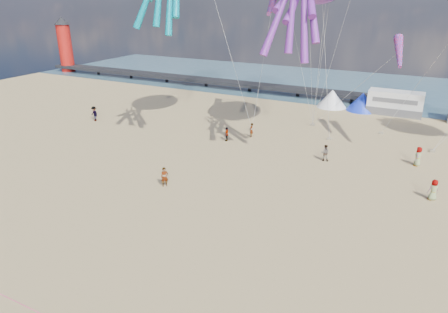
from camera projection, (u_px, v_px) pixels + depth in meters
ground at (193, 287)px, 21.00m from camera, size 120.00×120.00×0.00m
water at (364, 87)px, 66.42m from camera, size 120.00×120.00×0.00m
pier at (186, 78)px, 68.76m from camera, size 60.00×3.00×0.50m
lighthouse at (66, 48)px, 79.24m from camera, size 2.60×2.60×9.00m
motorhome_0 at (395, 103)px, 50.95m from camera, size 6.60×2.50×3.00m
tent_white at (332, 98)px, 54.43m from camera, size 4.00×4.00×2.40m
tent_blue at (362, 102)px, 52.75m from camera, size 4.00×4.00×2.40m
standing_person at (165, 177)px, 31.79m from camera, size 0.69×0.67×1.60m
beachgoer_0 at (434, 190)px, 29.63m from camera, size 0.72×0.65×1.64m
beachgoer_1 at (325, 153)px, 36.74m from camera, size 0.85×0.65×1.56m
beachgoer_2 at (94, 114)px, 48.45m from camera, size 1.03×0.89×1.81m
beachgoer_3 at (227, 134)px, 41.79m from camera, size 0.82×1.10×1.51m
beachgoer_5 at (251, 130)px, 42.96m from camera, size 0.71×1.49×1.54m
beachgoer_6 at (418, 156)px, 35.61m from camera, size 0.54×0.71×1.77m
sandbag_a at (252, 129)px, 45.46m from camera, size 0.50×0.35×0.22m
sandbag_b at (329, 139)px, 42.31m from camera, size 0.50×0.35×0.22m
sandbag_c at (433, 151)px, 39.00m from camera, size 0.50×0.35×0.22m
sandbag_d at (381, 133)px, 44.01m from camera, size 0.50×0.35×0.22m
sandbag_e at (313, 125)px, 46.91m from camera, size 0.50×0.35×0.22m
windsock_left at (273, 1)px, 40.25m from camera, size 2.61×6.80×6.73m
windsock_right at (399, 52)px, 36.59m from camera, size 1.76×4.61×4.52m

